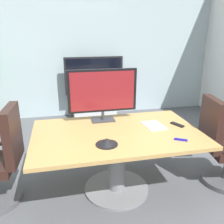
% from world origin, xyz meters
% --- Properties ---
extents(ground_plane, '(7.15, 7.15, 0.00)m').
position_xyz_m(ground_plane, '(0.00, 0.00, 0.00)').
color(ground_plane, '#515459').
extents(wall_back_glass_partition, '(5.49, 0.10, 2.94)m').
position_xyz_m(wall_back_glass_partition, '(0.00, 3.08, 1.47)').
color(wall_back_glass_partition, '#9EB2B7').
rests_on(wall_back_glass_partition, ground).
extents(conference_table, '(1.83, 1.14, 0.75)m').
position_xyz_m(conference_table, '(-0.13, 0.20, 0.55)').
color(conference_table, '#B2894C').
rests_on(conference_table, ground).
extents(office_chair_left, '(0.61, 0.59, 1.09)m').
position_xyz_m(office_chair_left, '(-1.39, 0.28, 0.46)').
color(office_chair_left, '#4C4C51').
rests_on(office_chair_left, ground).
extents(office_chair_right, '(0.63, 0.61, 1.09)m').
position_xyz_m(office_chair_right, '(1.14, 0.07, 0.46)').
color(office_chair_right, '#4C4C51').
rests_on(office_chair_right, ground).
extents(tv_monitor, '(0.84, 0.18, 0.64)m').
position_xyz_m(tv_monitor, '(-0.21, 0.60, 1.11)').
color(tv_monitor, '#333338').
rests_on(tv_monitor, conference_table).
extents(wall_display_unit, '(1.20, 0.36, 1.31)m').
position_xyz_m(wall_display_unit, '(-0.01, 2.72, 0.44)').
color(wall_display_unit, '#B7BABC').
rests_on(wall_display_unit, ground).
extents(conference_phone, '(0.22, 0.22, 0.07)m').
position_xyz_m(conference_phone, '(-0.30, -0.08, 0.78)').
color(conference_phone, black).
rests_on(conference_phone, conference_table).
extents(remote_control, '(0.11, 0.18, 0.02)m').
position_xyz_m(remote_control, '(0.62, 0.24, 0.76)').
color(remote_control, black).
rests_on(remote_control, conference_table).
extents(whiteboard_marker, '(0.12, 0.08, 0.02)m').
position_xyz_m(whiteboard_marker, '(0.46, -0.15, 0.76)').
color(whiteboard_marker, '#1919A5').
rests_on(whiteboard_marker, conference_table).
extents(paper_notepad, '(0.24, 0.32, 0.01)m').
position_xyz_m(paper_notepad, '(0.34, 0.28, 0.75)').
color(paper_notepad, white).
rests_on(paper_notepad, conference_table).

